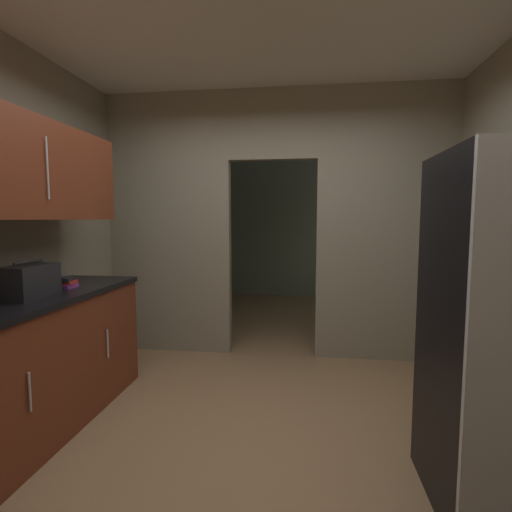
% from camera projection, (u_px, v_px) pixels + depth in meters
% --- Properties ---
extents(ground, '(20.00, 20.00, 0.00)m').
position_uv_depth(ground, '(249.00, 452.00, 2.38)').
color(ground, '#93704C').
extents(kitchen_overhead_slab, '(3.95, 7.58, 0.06)m').
position_uv_depth(kitchen_overhead_slab, '(260.00, 23.00, 2.65)').
color(kitchen_overhead_slab, silver).
extents(kitchen_partition, '(3.55, 0.12, 2.73)m').
position_uv_depth(kitchen_partition, '(275.00, 217.00, 4.01)').
color(kitchen_partition, gray).
rests_on(kitchen_partition, ground).
extents(adjoining_room_shell, '(3.55, 3.28, 2.73)m').
position_uv_depth(adjoining_room_shell, '(286.00, 223.00, 6.17)').
color(adjoining_room_shell, gray).
rests_on(adjoining_room_shell, ground).
extents(lower_cabinet_run, '(0.63, 1.90, 0.92)m').
position_uv_depth(lower_cabinet_run, '(32.00, 365.00, 2.57)').
color(lower_cabinet_run, maroon).
rests_on(lower_cabinet_run, ground).
extents(upper_cabinet_counterside, '(0.36, 1.71, 0.64)m').
position_uv_depth(upper_cabinet_counterside, '(21.00, 169.00, 2.45)').
color(upper_cabinet_counterside, maroon).
extents(boombox, '(0.21, 0.37, 0.24)m').
position_uv_depth(boombox, '(29.00, 281.00, 2.50)').
color(boombox, black).
rests_on(boombox, lower_cabinet_run).
extents(book_stack, '(0.13, 0.15, 0.08)m').
position_uv_depth(book_stack, '(67.00, 282.00, 2.85)').
color(book_stack, '#8C3893').
rests_on(book_stack, lower_cabinet_run).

